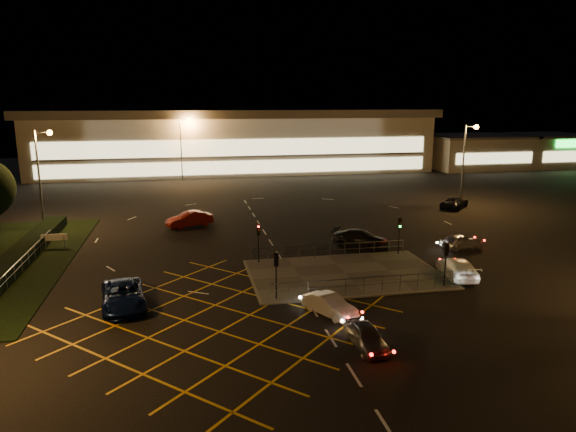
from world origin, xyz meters
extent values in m
plane|color=black|center=(0.00, 0.00, 0.00)|extent=(180.00, 180.00, 0.00)
cube|color=#4C4944|center=(2.00, -2.00, 0.06)|extent=(14.00, 9.00, 0.12)
cube|color=black|center=(-23.00, 6.00, 0.50)|extent=(2.00, 26.00, 1.00)
cube|color=beige|center=(0.00, 62.00, 5.00)|extent=(70.00, 25.00, 10.00)
cube|color=slate|center=(0.00, 62.00, 10.20)|extent=(72.00, 26.50, 0.60)
cube|color=#FFEAA5|center=(0.00, 49.45, 5.00)|extent=(66.00, 0.20, 3.00)
cube|color=#FFEAA5|center=(0.00, 49.45, 1.80)|extent=(66.00, 0.20, 2.20)
cube|color=beige|center=(46.00, 54.00, 3.00)|extent=(18.00, 14.00, 6.00)
cube|color=slate|center=(46.00, 54.00, 6.15)|extent=(18.80, 14.80, 0.40)
cube|color=#FFEAA5|center=(46.00, 46.95, 2.60)|extent=(15.30, 0.20, 2.00)
cube|color=beige|center=(62.00, 54.00, 3.00)|extent=(14.00, 14.00, 6.00)
cube|color=slate|center=(62.00, 54.00, 6.15)|extent=(14.80, 14.80, 0.40)
cube|color=#FFEAA5|center=(62.00, 46.95, 2.60)|extent=(11.90, 0.20, 2.00)
cube|color=#19E533|center=(62.00, 46.85, 5.00)|extent=(7.00, 0.30, 1.40)
cylinder|color=slate|center=(-24.00, 18.00, 5.00)|extent=(0.20, 0.20, 10.00)
cylinder|color=slate|center=(-23.30, 18.00, 9.80)|extent=(1.40, 0.12, 0.12)
sphere|color=orange|center=(-22.60, 18.00, 9.75)|extent=(0.56, 0.56, 0.56)
cylinder|color=slate|center=(24.00, 20.00, 5.00)|extent=(0.20, 0.20, 10.00)
cylinder|color=slate|center=(24.70, 20.00, 9.80)|extent=(1.40, 0.12, 0.12)
sphere|color=orange|center=(25.40, 20.00, 9.75)|extent=(0.56, 0.56, 0.56)
cylinder|color=slate|center=(-10.00, 48.00, 5.00)|extent=(0.20, 0.20, 10.00)
cylinder|color=slate|center=(-9.30, 48.00, 9.80)|extent=(1.40, 0.12, 0.12)
sphere|color=orange|center=(-8.60, 48.00, 9.75)|extent=(0.56, 0.56, 0.56)
cylinder|color=slate|center=(30.00, 50.00, 5.00)|extent=(0.20, 0.20, 10.00)
cylinder|color=slate|center=(30.70, 50.00, 9.80)|extent=(1.40, 0.12, 0.12)
sphere|color=orange|center=(31.40, 50.00, 9.75)|extent=(0.56, 0.56, 0.56)
cylinder|color=black|center=(-4.00, -6.00, 1.62)|extent=(0.10, 0.10, 3.00)
cube|color=black|center=(-4.00, -6.00, 2.82)|extent=(0.28, 0.18, 0.90)
sphere|color=#19FF33|center=(-4.00, -5.87, 2.82)|extent=(0.16, 0.16, 0.16)
cylinder|color=black|center=(8.00, -6.00, 1.62)|extent=(0.10, 0.10, 3.00)
cube|color=black|center=(8.00, -6.00, 2.82)|extent=(0.28, 0.18, 0.90)
sphere|color=#19FF33|center=(8.00, -5.87, 2.82)|extent=(0.16, 0.16, 0.16)
cylinder|color=black|center=(-4.00, 2.00, 1.62)|extent=(0.10, 0.10, 3.00)
cube|color=black|center=(-4.00, 2.00, 2.82)|extent=(0.28, 0.18, 0.90)
sphere|color=#FF0C0C|center=(-4.00, 1.87, 2.82)|extent=(0.16, 0.16, 0.16)
cylinder|color=black|center=(8.00, 2.00, 1.62)|extent=(0.10, 0.10, 3.00)
cube|color=black|center=(8.00, 2.00, 2.82)|extent=(0.28, 0.18, 0.90)
sphere|color=#19FF33|center=(8.00, 1.87, 2.82)|extent=(0.16, 0.16, 0.16)
imported|color=#A2A3A9|center=(-0.45, -13.39, 0.63)|extent=(1.65, 3.75, 1.26)
imported|color=beige|center=(-1.18, -8.93, 0.62)|extent=(2.96, 3.97, 1.25)
imported|color=#0C1A4A|center=(-13.73, -5.21, 0.78)|extent=(3.36, 5.94, 1.56)
imported|color=black|center=(5.71, 5.00, 0.75)|extent=(5.44, 4.76, 1.51)
imported|color=silver|center=(14.19, 2.64, 0.66)|extent=(4.12, 2.28, 1.33)
imported|color=maroon|center=(-9.29, 15.84, 0.79)|extent=(5.05, 3.31, 1.57)
imported|color=black|center=(22.66, 19.04, 0.69)|extent=(5.19, 5.12, 1.39)
imported|color=white|center=(10.04, -4.12, 0.71)|extent=(2.68, 5.11, 1.41)
camera|label=1|loc=(-9.54, -37.28, 12.87)|focal=32.00mm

